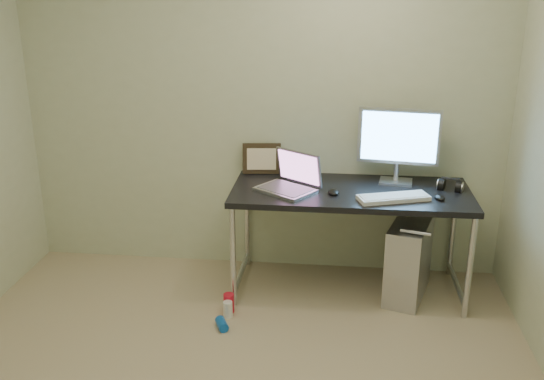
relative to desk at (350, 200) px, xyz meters
The scene contains 16 objects.
wall_back 0.94m from the desk, 151.67° to the left, with size 3.50×0.02×2.50m, color beige.
desk is the anchor object (origin of this frame).
tower_computer 0.58m from the desk, ahead, with size 0.38×0.57×0.58m.
cable_a 0.55m from the desk, 39.54° to the left, with size 0.01×0.01×0.70m, color black.
cable_b 0.61m from the desk, 31.75° to the left, with size 0.01×0.01×0.72m, color black.
can_red 1.07m from the desk, 152.09° to the right, with size 0.07×0.07×0.13m, color red.
can_white 1.10m from the desk, 148.24° to the right, with size 0.06×0.06×0.11m, color white.
can_blue 1.19m from the desk, 141.80° to the right, with size 0.06×0.06×0.11m, color blue.
laptop 0.43m from the desk, behind, with size 0.47×0.46×0.25m.
monitor 0.53m from the desk, 31.70° to the left, with size 0.56×0.19×0.52m.
keyboard 0.33m from the desk, 32.20° to the right, with size 0.46×0.15×0.03m, color white.
mouse_right 0.59m from the desk, 12.42° to the right, with size 0.06×0.10×0.03m, color black.
mouse_left 0.18m from the desk, 140.31° to the right, with size 0.07×0.11×0.04m, color black.
headphones 0.68m from the desk, ahead, with size 0.18×0.10×0.11m.
picture_frame 0.74m from the desk, 154.99° to the left, with size 0.28×0.03×0.22m, color black.
webcam 0.51m from the desk, 141.50° to the left, with size 0.04×0.03×0.12m.
Camera 1 is at (0.55, -2.51, 2.10)m, focal length 40.00 mm.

